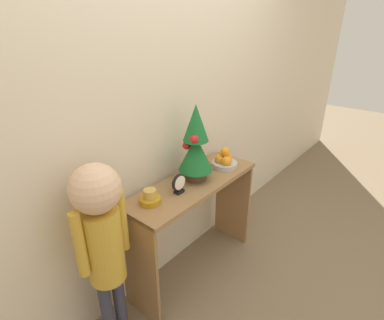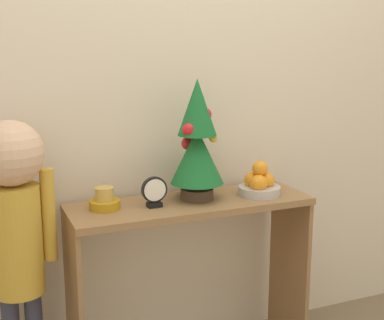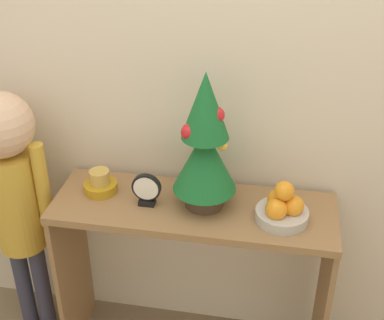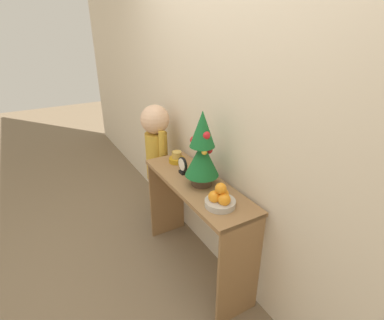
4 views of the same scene
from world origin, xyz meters
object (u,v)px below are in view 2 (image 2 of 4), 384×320
singing_bowl (105,201)px  fruit_bowl (259,184)px  child_figure (15,218)px  desk_clock (154,192)px  mini_tree (197,142)px

singing_bowl → fruit_bowl: bearing=-4.9°
child_figure → desk_clock: bearing=-3.1°
mini_tree → desk_clock: mini_tree is taller
singing_bowl → mini_tree: bearing=-2.2°
singing_bowl → child_figure: 0.36m
desk_clock → child_figure: 0.56m
singing_bowl → child_figure: child_figure is taller
singing_bowl → child_figure: size_ratio=0.11×
mini_tree → child_figure: 0.80m
desk_clock → child_figure: bearing=176.9°
fruit_bowl → mini_tree: bearing=171.4°
desk_clock → child_figure: size_ratio=0.11×
singing_bowl → child_figure: (-0.36, -0.02, -0.02)m
desk_clock → singing_bowl: bearing=165.1°
fruit_bowl → child_figure: child_figure is taller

